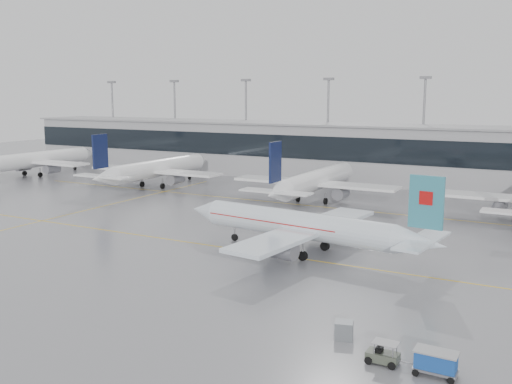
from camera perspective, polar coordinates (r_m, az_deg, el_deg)
The scene contains 15 objects.
ground at distance 71.82m, azimuth -4.56°, elevation -5.35°, with size 320.00×320.00×0.00m, color gray.
taxi_line_main at distance 71.82m, azimuth -4.56°, elevation -5.35°, with size 120.00×0.25×0.01m, color gold.
taxi_line_north at distance 97.73m, azimuth 5.01°, elevation -1.33°, with size 120.00×0.25×0.01m, color gold.
taxi_line_cross at distance 101.47m, azimuth -14.27°, elevation -1.19°, with size 0.25×60.00×0.01m, color gold.
terminal at distance 126.62m, azimuth 10.81°, elevation 3.78°, with size 180.00×15.00×12.00m, color #9A9A9E.
terminal_glass at distance 119.33m, azimuth 9.73°, elevation 4.19°, with size 180.00×0.20×5.00m, color black.
terminal_roof at distance 126.16m, azimuth 10.90°, elevation 6.58°, with size 182.00×16.00×0.40m, color gray.
light_masts at distance 131.84m, azimuth 11.70°, elevation 7.18°, with size 156.40×1.00×22.60m.
air_canada_jet at distance 67.38m, azimuth 5.00°, elevation -3.46°, with size 34.31×27.04×10.53m.
parked_jet_a at distance 142.41m, azimuth -21.18°, elevation 3.01°, with size 29.64×36.96×11.72m.
parked_jet_b at distance 118.15m, azimuth -10.02°, elevation 2.28°, with size 29.64×36.96×11.72m.
parked_jet_c at distance 100.46m, azimuth 5.87°, elevation 1.10°, with size 29.64×36.96×11.72m.
baggage_tug at distance 42.36m, azimuth 12.55°, elevation -15.70°, with size 3.34×1.42×1.62m.
baggage_cart at distance 41.42m, azimuth 17.54°, elevation -15.84°, with size 2.87×1.64×1.75m.
gse_unit at distance 45.66m, azimuth 8.78°, elevation -13.49°, with size 1.38×1.28×1.38m, color slate.
Camera 1 is at (37.77, -58.21, 18.53)m, focal length 40.00 mm.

